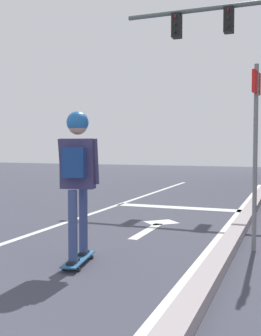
{
  "coord_description": "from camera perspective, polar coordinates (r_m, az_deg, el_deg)",
  "views": [
    {
      "loc": [
        3.88,
        -0.09,
        1.45
      ],
      "look_at": [
        1.04,
        7.18,
        1.03
      ],
      "focal_mm": 43.85,
      "sensor_mm": 36.0,
      "label": 1
    }
  ],
  "objects": [
    {
      "name": "lane_line_center",
      "position": [
        7.4,
        -11.55,
        -8.29
      ],
      "size": [
        0.12,
        20.0,
        0.01
      ],
      "primitive_type": "cube",
      "color": "silver",
      "rests_on": "ground"
    },
    {
      "name": "lane_line_curbside",
      "position": [
        6.34,
        11.57,
        -10.19
      ],
      "size": [
        0.12,
        20.0,
        0.01
      ],
      "primitive_type": "cube",
      "color": "silver",
      "rests_on": "ground"
    },
    {
      "name": "stop_bar",
      "position": [
        9.78,
        6.81,
        -5.48
      ],
      "size": [
        3.07,
        0.4,
        0.01
      ],
      "primitive_type": "cube",
      "color": "silver",
      "rests_on": "ground"
    },
    {
      "name": "lane_arrow_stem",
      "position": [
        7.1,
        2.29,
        -8.72
      ],
      "size": [
        0.16,
        1.4,
        0.01
      ],
      "primitive_type": "cube",
      "color": "silver",
      "rests_on": "ground"
    },
    {
      "name": "lane_arrow_head",
      "position": [
        7.89,
        4.32,
        -7.53
      ],
      "size": [
        0.71,
        0.71,
        0.01
      ],
      "primitive_type": "cube",
      "rotation": [
        0.0,
        0.0,
        0.79
      ],
      "color": "silver",
      "rests_on": "ground"
    },
    {
      "name": "curb_strip",
      "position": [
        6.29,
        13.85,
        -9.7
      ],
      "size": [
        0.24,
        24.0,
        0.14
      ],
      "primitive_type": "cube",
      "color": "#A19698",
      "rests_on": "ground"
    },
    {
      "name": "skateboard",
      "position": [
        5.18,
        -7.24,
        -12.49
      ],
      "size": [
        0.33,
        0.81,
        0.08
      ],
      "color": "#245D88",
      "rests_on": "ground"
    },
    {
      "name": "skater",
      "position": [
        4.98,
        -7.38,
        0.53
      ],
      "size": [
        0.49,
        0.65,
        1.79
      ],
      "color": "#38467A",
      "rests_on": "skateboard"
    },
    {
      "name": "traffic_signal_mast",
      "position": [
        11.19,
        15.06,
        14.97
      ],
      "size": [
        4.2,
        0.34,
        5.33
      ],
      "color": "slate",
      "rests_on": "ground"
    },
    {
      "name": "street_sign_post",
      "position": [
        5.85,
        17.0,
        4.93
      ],
      "size": [
        0.08,
        0.44,
        2.56
      ],
      "color": "slate",
      "rests_on": "ground"
    }
  ]
}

